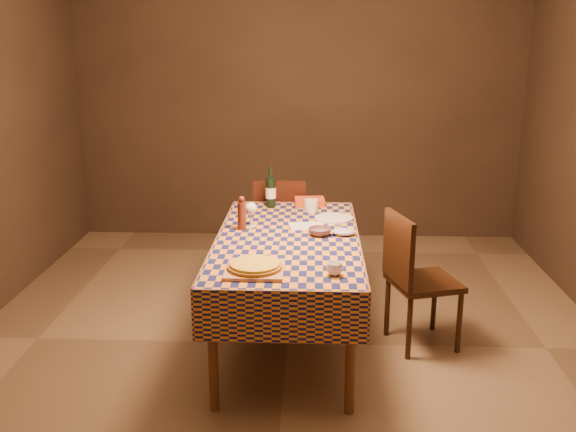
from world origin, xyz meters
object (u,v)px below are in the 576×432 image
at_px(wine_bottle, 271,192).
at_px(chair_right, 413,273).
at_px(cutting_board, 255,270).
at_px(pizza, 255,265).
at_px(white_plate, 334,218).
at_px(dining_table, 288,248).
at_px(chair_far, 280,226).
at_px(bowl, 320,232).

height_order(wine_bottle, chair_right, wine_bottle).
relative_size(cutting_board, pizza, 0.95).
height_order(white_plate, chair_right, chair_right).
bearing_deg(white_plate, dining_table, -126.15).
xyz_separation_m(dining_table, pizza, (-0.16, -0.64, 0.11)).
relative_size(cutting_board, chair_right, 0.35).
distance_m(cutting_board, wine_bottle, 1.41).
bearing_deg(white_plate, cutting_board, -113.76).
bearing_deg(chair_far, cutting_board, -91.68).
height_order(cutting_board, chair_far, chair_far).
bearing_deg(wine_bottle, dining_table, -77.94).
distance_m(chair_far, chair_right, 1.42).
bearing_deg(cutting_board, chair_right, 33.48).
bearing_deg(cutting_board, wine_bottle, 90.20).
height_order(dining_table, chair_right, chair_right).
relative_size(cutting_board, white_plate, 1.20).
xyz_separation_m(chair_far, chair_right, (0.94, -1.06, 0.00)).
height_order(bowl, chair_far, chair_far).
bearing_deg(cutting_board, dining_table, 76.19).
distance_m(cutting_board, bowl, 0.78).
bearing_deg(wine_bottle, bowl, -62.32).
distance_m(wine_bottle, white_plate, 0.59).
distance_m(white_plate, chair_right, 0.71).
height_order(dining_table, pizza, pizza).
bearing_deg(wine_bottle, chair_right, -36.70).
relative_size(bowl, chair_right, 0.16).
xyz_separation_m(cutting_board, wine_bottle, (-0.00, 1.40, 0.11)).
distance_m(bowl, wine_bottle, 0.81).
bearing_deg(chair_right, cutting_board, -146.52).
relative_size(bowl, wine_bottle, 0.48).
distance_m(dining_table, bowl, 0.24).
relative_size(dining_table, cutting_board, 5.62).
distance_m(cutting_board, chair_far, 1.74).
bearing_deg(wine_bottle, chair_far, 80.08).
bearing_deg(bowl, chair_far, 107.21).
bearing_deg(pizza, chair_far, 88.32).
bearing_deg(white_plate, wine_bottle, 145.15).
bearing_deg(pizza, cutting_board, -90.00).
height_order(pizza, white_plate, pizza).
relative_size(dining_table, wine_bottle, 5.81).
height_order(pizza, chair_far, chair_far).
relative_size(wine_bottle, white_plate, 1.16).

